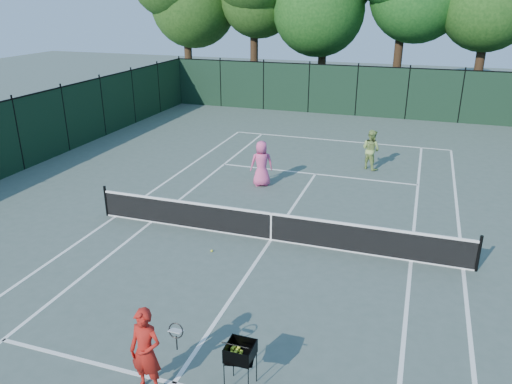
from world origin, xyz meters
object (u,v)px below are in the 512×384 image
(player_green, at_px, (371,149))
(loose_ball_midcourt, at_px, (212,251))
(ball_hopper, at_px, (240,352))
(player_pink, at_px, (262,164))
(coach, at_px, (146,351))

(player_green, distance_m, loose_ball_midcourt, 9.79)
(ball_hopper, xyz_separation_m, loose_ball_midcourt, (-2.66, 4.79, -0.79))
(player_pink, bearing_deg, player_green, -162.83)
(coach, bearing_deg, player_pink, 99.92)
(coach, height_order, loose_ball_midcourt, coach)
(ball_hopper, relative_size, loose_ball_midcourt, 14.46)
(coach, height_order, ball_hopper, coach)
(coach, bearing_deg, loose_ball_midcourt, 103.84)
(ball_hopper, distance_m, loose_ball_midcourt, 5.54)
(coach, relative_size, player_pink, 0.98)
(coach, height_order, player_pink, player_pink)
(ball_hopper, bearing_deg, loose_ball_midcourt, 107.34)
(player_pink, bearing_deg, ball_hopper, 80.92)
(coach, distance_m, player_pink, 11.18)
(ball_hopper, bearing_deg, player_pink, 94.19)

